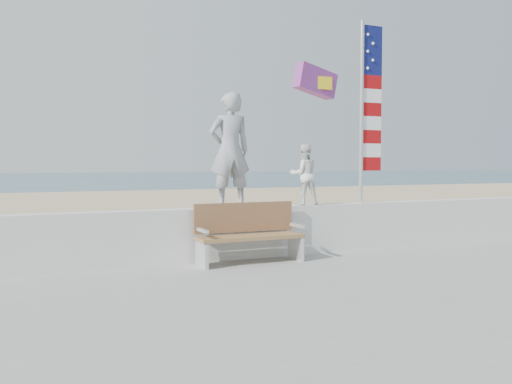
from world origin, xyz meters
TOP-DOWN VIEW (x-y plane):
  - ground at (0.00, 0.00)m, footprint 220.00×220.00m
  - sand at (0.00, 9.00)m, footprint 90.00×40.00m
  - seawall at (0.00, 2.00)m, footprint 30.00×0.35m
  - adult at (-0.21, 2.00)m, footprint 0.75×0.51m
  - child at (1.26, 2.00)m, footprint 0.61×0.52m
  - bench at (-0.06, 1.55)m, footprint 1.80×0.57m
  - flag at (2.64, 2.00)m, footprint 0.50×0.08m
  - parafoil_kite at (2.55, 3.79)m, footprint 1.13×0.46m

SIDE VIEW (x-z plane):
  - ground at x=0.00m, z-range 0.00..0.00m
  - sand at x=0.00m, z-range 0.00..0.08m
  - seawall at x=0.00m, z-range 0.18..1.08m
  - bench at x=-0.06m, z-range 0.19..1.19m
  - child at x=1.26m, z-range 1.08..2.20m
  - adult at x=-0.21m, z-range 1.08..3.07m
  - flag at x=2.64m, z-range 1.24..4.74m
  - parafoil_kite at x=2.55m, z-range 3.29..4.04m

